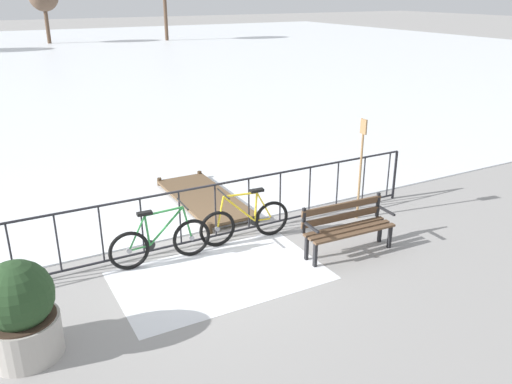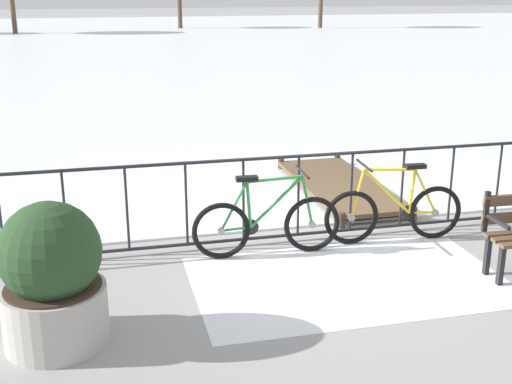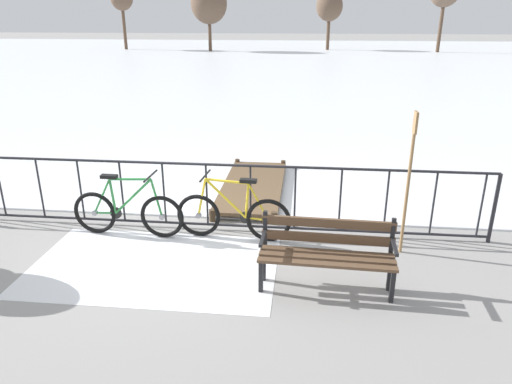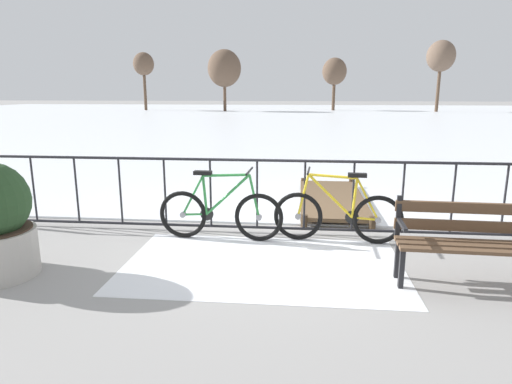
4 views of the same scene
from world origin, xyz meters
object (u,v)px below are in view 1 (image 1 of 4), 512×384
bicycle_near_railing (161,242)px  bicycle_second (245,222)px  oar_upright (361,163)px  park_bench (347,224)px  planter_with_shrub (20,312)px

bicycle_near_railing → bicycle_second: size_ratio=1.00×
bicycle_near_railing → bicycle_second: same height
bicycle_second → oar_upright: bearing=-4.2°
bicycle_second → oar_upright: 2.51m
bicycle_second → park_bench: size_ratio=1.06×
bicycle_near_railing → planter_with_shrub: planter_with_shrub is taller
bicycle_second → oar_upright: (2.39, -0.18, 0.77)m
bicycle_near_railing → planter_with_shrub: (-2.24, -1.45, 0.24)m
bicycle_near_railing → planter_with_shrub: 2.68m
bicycle_near_railing → bicycle_second: 1.58m
park_bench → bicycle_near_railing: bearing=158.6°
park_bench → planter_with_shrub: (-5.13, -0.31, 0.10)m
bicycle_second → bicycle_near_railing: bearing=-178.0°
bicycle_second → oar_upright: oar_upright is taller
bicycle_near_railing → park_bench: size_ratio=1.06×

